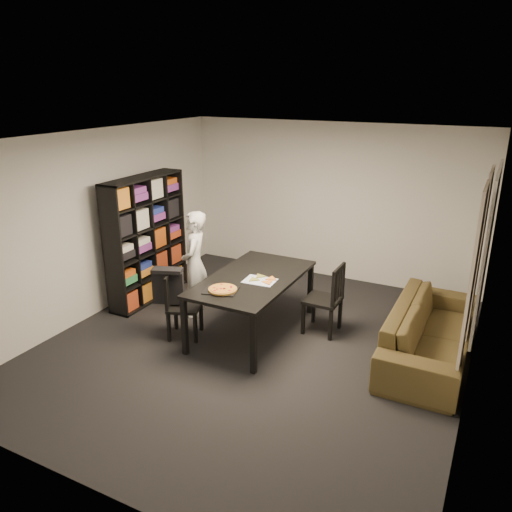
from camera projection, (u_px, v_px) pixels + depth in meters
The scene contains 16 objects.
room at pixel (256, 249), 5.97m from camera, with size 5.01×5.51×2.61m.
window_pane at pixel (487, 249), 5.34m from camera, with size 0.02×1.40×1.60m, color black.
window_frame at pixel (487, 249), 5.35m from camera, with size 0.03×1.52×1.72m, color white.
curtain_left at pixel (470, 295), 5.06m from camera, with size 0.03×0.70×2.25m, color beige.
curtain_right at pixel (478, 263), 5.93m from camera, with size 0.03×0.70×2.25m, color beige.
bookshelf at pixel (147, 239), 7.51m from camera, with size 0.35×1.50×1.90m, color black.
dining_table at pixel (253, 282), 6.51m from camera, with size 1.05×1.89×0.79m.
chair_left at pixel (178, 301), 6.48m from camera, with size 0.52×0.52×0.88m.
chair_right at pixel (330, 295), 6.54m from camera, with size 0.45×0.45×0.96m.
draped_jacket at pixel (168, 285), 6.42m from camera, with size 0.42×0.30×0.48m.
person at pixel (195, 264), 7.03m from camera, with size 0.56×0.36×1.52m, color silver.
baking_tray at pixel (221, 290), 6.07m from camera, with size 0.40×0.32×0.01m, color black.
pepperoni_pizza at pixel (223, 289), 6.04m from camera, with size 0.35×0.35×0.03m.
kitchen_towel at pixel (260, 281), 6.36m from camera, with size 0.40×0.30×0.01m, color white.
pizza_slices at pixel (263, 279), 6.39m from camera, with size 0.37×0.31×0.01m, color #B77C39, non-canonical shape.
sofa at pixel (430, 332), 6.04m from camera, with size 2.27×0.89×0.66m, color #433F1B.
Camera 1 is at (2.56, -5.04, 3.20)m, focal length 35.00 mm.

